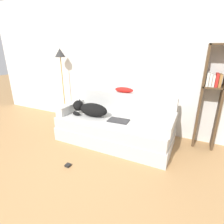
% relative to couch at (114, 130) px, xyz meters
% --- Properties ---
extents(ground_plane, '(20.00, 20.00, 0.00)m').
position_rel_couch_xyz_m(ground_plane, '(-0.23, -1.90, -0.22)').
color(ground_plane, tan).
extents(wall_back, '(6.92, 0.06, 2.70)m').
position_rel_couch_xyz_m(wall_back, '(-0.23, 0.71, 1.13)').
color(wall_back, white).
rests_on(wall_back, ground_plane).
extents(couch, '(2.00, 0.91, 0.44)m').
position_rel_couch_xyz_m(couch, '(0.00, 0.00, 0.00)').
color(couch, silver).
rests_on(couch, ground_plane).
extents(couch_backrest, '(1.96, 0.15, 0.38)m').
position_rel_couch_xyz_m(couch_backrest, '(0.00, 0.39, 0.41)').
color(couch_backrest, silver).
rests_on(couch_backrest, couch).
extents(couch_arm_left, '(0.15, 0.72, 0.16)m').
position_rel_couch_xyz_m(couch_arm_left, '(-0.93, -0.01, 0.30)').
color(couch_arm_left, silver).
rests_on(couch_arm_left, couch).
extents(couch_arm_right, '(0.15, 0.72, 0.16)m').
position_rel_couch_xyz_m(couch_arm_right, '(0.93, -0.01, 0.30)').
color(couch_arm_right, silver).
rests_on(couch_arm_right, couch).
extents(dog, '(0.70, 0.27, 0.27)m').
position_rel_couch_xyz_m(dog, '(-0.46, -0.07, 0.35)').
color(dog, black).
rests_on(dog, couch).
extents(laptop, '(0.36, 0.24, 0.02)m').
position_rel_couch_xyz_m(laptop, '(0.11, -0.08, 0.23)').
color(laptop, '#2D2D30').
rests_on(laptop, couch).
extents(throw_pillow, '(0.36, 0.15, 0.10)m').
position_rel_couch_xyz_m(throw_pillow, '(0.01, 0.40, 0.65)').
color(throw_pillow, red).
rests_on(throw_pillow, couch_backrest).
extents(bookshelf, '(0.32, 0.26, 1.66)m').
position_rel_couch_xyz_m(bookshelf, '(1.44, 0.53, 0.71)').
color(bookshelf, '#4C3823').
rests_on(bookshelf, ground_plane).
extents(floor_lamp, '(0.28, 0.28, 1.60)m').
position_rel_couch_xyz_m(floor_lamp, '(-1.52, 0.48, 1.00)').
color(floor_lamp, tan).
rests_on(floor_lamp, ground_plane).
extents(power_adapter, '(0.07, 0.07, 0.03)m').
position_rel_couch_xyz_m(power_adapter, '(-0.28, -0.97, -0.20)').
color(power_adapter, black).
rests_on(power_adapter, ground_plane).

